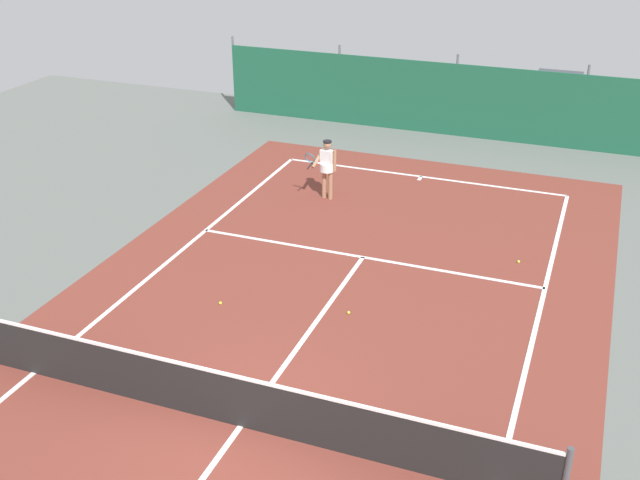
{
  "coord_description": "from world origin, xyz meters",
  "views": [
    {
      "loc": [
        4.74,
        -8.82,
        8.2
      ],
      "look_at": [
        -0.6,
        5.19,
        0.9
      ],
      "focal_mm": 43.37,
      "sensor_mm": 36.0,
      "label": 1
    }
  ],
  "objects": [
    {
      "name": "ground_plane",
      "position": [
        0.0,
        0.0,
        0.0
      ],
      "size": [
        36.0,
        36.0,
        0.0
      ],
      "primitive_type": "plane",
      "color": "slate"
    },
    {
      "name": "court_surface",
      "position": [
        0.0,
        0.0,
        0.0
      ],
      "size": [
        11.02,
        26.6,
        0.01
      ],
      "color": "brown",
      "rests_on": "ground"
    },
    {
      "name": "tennis_net",
      "position": [
        0.0,
        0.0,
        0.51
      ],
      "size": [
        10.12,
        0.1,
        1.1
      ],
      "color": "black",
      "rests_on": "ground"
    },
    {
      "name": "back_fence",
      "position": [
        -0.0,
        16.55,
        0.67
      ],
      "size": [
        16.3,
        0.98,
        2.7
      ],
      "color": "#195138",
      "rests_on": "ground"
    },
    {
      "name": "tennis_player",
      "position": [
        -2.02,
        9.42,
        0.96
      ],
      "size": [
        0.79,
        0.69,
        1.64
      ],
      "rotation": [
        0.0,
        0.0,
        2.94
      ],
      "color": "#9E7051",
      "rests_on": "ground"
    },
    {
      "name": "tennis_ball_near_player",
      "position": [
        -2.1,
        3.33,
        0.03
      ],
      "size": [
        0.07,
        0.07,
        0.07
      ],
      "primitive_type": "sphere",
      "color": "#CCDB33",
      "rests_on": "ground"
    },
    {
      "name": "tennis_ball_midcourt",
      "position": [
        3.41,
        7.41,
        0.03
      ],
      "size": [
        0.07,
        0.07,
        0.07
      ],
      "primitive_type": "sphere",
      "color": "#CCDB33",
      "rests_on": "ground"
    },
    {
      "name": "tennis_ball_by_sideline",
      "position": [
        0.5,
        3.92,
        0.03
      ],
      "size": [
        0.07,
        0.07,
        0.07
      ],
      "primitive_type": "sphere",
      "color": "#CCDB33",
      "rests_on": "ground"
    },
    {
      "name": "parked_car",
      "position": [
        3.06,
        18.61,
        0.84
      ],
      "size": [
        2.05,
        4.22,
        1.68
      ],
      "rotation": [
        0.0,
        0.0,
        3.15
      ],
      "color": "maroon",
      "rests_on": "ground"
    }
  ]
}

